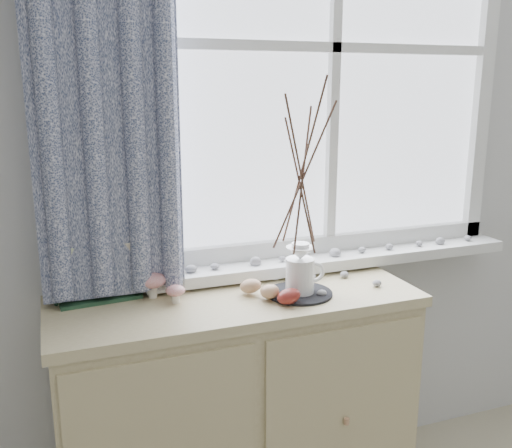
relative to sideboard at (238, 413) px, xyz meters
The scene contains 8 objects.
sideboard is the anchor object (origin of this frame).
botanical_book 0.68m from the sideboard, 167.01° to the left, with size 0.29×0.13×0.20m, color #20432B, non-canonical shape.
toadstool_cluster 0.54m from the sideboard, 163.75° to the left, with size 0.14×0.15×0.08m.
wooden_eggs 0.47m from the sideboard, 35.45° to the right, with size 0.14×0.18×0.07m.
songbird_figurine 0.53m from the sideboard, 19.53° to the left, with size 0.12×0.06×0.06m, color silver, non-canonical shape.
crocheted_doily 0.48m from the sideboard, 14.24° to the right, with size 0.22×0.22×0.01m, color black.
twig_pitcher 0.86m from the sideboard, 14.24° to the right, with size 0.29×0.29×0.71m.
sideboard_pebbles 0.55m from the sideboard, ahead, with size 0.33×0.23×0.02m.
Camera 1 is at (-0.70, 0.09, 1.52)m, focal length 40.00 mm.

